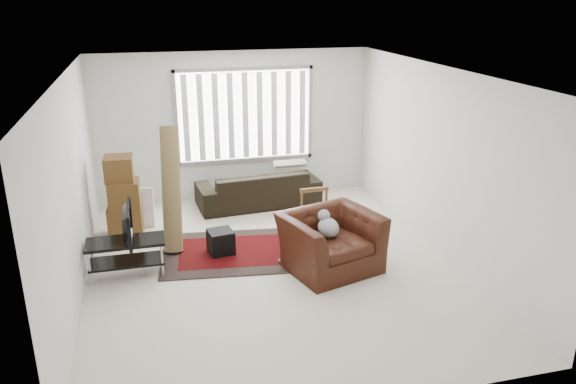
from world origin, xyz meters
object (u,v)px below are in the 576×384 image
Objects in this scene: armchair at (331,238)px; side_chair at (318,216)px; tv_stand at (126,250)px; sofa at (258,183)px; moving_boxes at (124,199)px.

side_chair is at bearing 69.96° from armchair.
tv_stand is 1.18× the size of side_chair.
side_chair is (0.51, -1.96, 0.06)m from sofa.
moving_boxes is 3.38m from armchair.
sofa is 2.49× the size of side_chair.
tv_stand is at bearing 39.38° from sofa.
sofa is 2.75m from armchair.
moving_boxes is at bearing 13.79° from sofa.
armchair is (-0.05, -0.74, -0.02)m from side_chair.
armchair is (0.47, -2.71, 0.04)m from sofa.
tv_stand is 0.69× the size of armchair.
sofa is at bearing 18.80° from moving_boxes.
armchair is (2.74, -0.48, 0.09)m from tv_stand.
armchair is at bearing -95.11° from side_chair.
side_chair is 0.74m from armchair.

